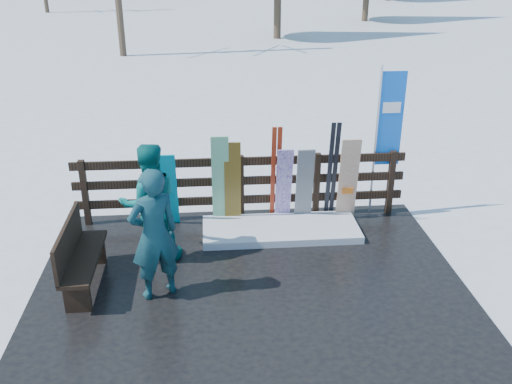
{
  "coord_description": "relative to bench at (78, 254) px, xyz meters",
  "views": [
    {
      "loc": [
        -0.5,
        -6.65,
        4.52
      ],
      "look_at": [
        0.15,
        1.0,
        1.1
      ],
      "focal_mm": 40.0,
      "sensor_mm": 36.0,
      "label": 1
    }
  ],
  "objects": [
    {
      "name": "ground",
      "position": [
        2.35,
        -0.27,
        -0.6
      ],
      "size": [
        700.0,
        700.0,
        0.0
      ],
      "primitive_type": "plane",
      "color": "white",
      "rests_on": "ground"
    },
    {
      "name": "ski_pair_a",
      "position": [
        2.92,
        1.78,
        0.34
      ],
      "size": [
        0.17,
        0.28,
        1.72
      ],
      "color": "#AE2F15",
      "rests_on": "deck"
    },
    {
      "name": "snowboard_5",
      "position": [
        4.13,
        1.71,
        0.23
      ],
      "size": [
        0.32,
        0.2,
        1.48
      ],
      "primitive_type": "cube",
      "rotation": [
        0.11,
        0.0,
        0.0
      ],
      "color": "white",
      "rests_on": "deck"
    },
    {
      "name": "snowboard_4",
      "position": [
        3.4,
        1.71,
        0.15
      ],
      "size": [
        0.29,
        0.21,
        1.33
      ],
      "primitive_type": "cube",
      "rotation": [
        0.14,
        0.0,
        0.0
      ],
      "color": "black",
      "rests_on": "deck"
    },
    {
      "name": "fence",
      "position": [
        2.35,
        1.93,
        0.14
      ],
      "size": [
        5.6,
        0.1,
        1.15
      ],
      "color": "black",
      "rests_on": "deck"
    },
    {
      "name": "snowboard_0",
      "position": [
        1.14,
        1.71,
        0.16
      ],
      "size": [
        0.29,
        0.33,
        1.34
      ],
      "primitive_type": "cube",
      "rotation": [
        0.23,
        0.0,
        0.0
      ],
      "color": "#02A0B9",
      "rests_on": "deck"
    },
    {
      "name": "snowboard_1",
      "position": [
        2.0,
        1.71,
        0.29
      ],
      "size": [
        0.28,
        0.25,
        1.61
      ],
      "primitive_type": "cube",
      "rotation": [
        0.14,
        0.0,
        0.0
      ],
      "color": "silver",
      "rests_on": "deck"
    },
    {
      "name": "bench",
      "position": [
        0.0,
        0.0,
        0.0
      ],
      "size": [
        0.41,
        1.5,
        0.97
      ],
      "color": "black",
      "rests_on": "deck"
    },
    {
      "name": "person_front",
      "position": [
        1.08,
        -0.29,
        0.41
      ],
      "size": [
        0.8,
        0.69,
        1.84
      ],
      "primitive_type": "imported",
      "rotation": [
        0.0,
        0.0,
        3.59
      ],
      "color": "#185853",
      "rests_on": "deck"
    },
    {
      "name": "person_back",
      "position": [
        0.94,
        0.71,
        0.4
      ],
      "size": [
        1.02,
        0.88,
        1.83
      ],
      "primitive_type": "imported",
      "rotation": [
        0.0,
        0.0,
        3.37
      ],
      "color": "#096865",
      "rests_on": "deck"
    },
    {
      "name": "deck",
      "position": [
        2.35,
        -0.27,
        -0.56
      ],
      "size": [
        6.0,
        5.0,
        0.08
      ],
      "primitive_type": "cube",
      "color": "black",
      "rests_on": "ground"
    },
    {
      "name": "snowboard_2",
      "position": [
        2.2,
        1.71,
        0.23
      ],
      "size": [
        0.27,
        0.21,
        1.5
      ],
      "primitive_type": "cube",
      "rotation": [
        0.12,
        0.0,
        0.0
      ],
      "color": "gold",
      "rests_on": "deck"
    },
    {
      "name": "ski_pair_b",
      "position": [
        3.87,
        1.78,
        0.37
      ],
      "size": [
        0.17,
        0.27,
        1.77
      ],
      "color": "black",
      "rests_on": "deck"
    },
    {
      "name": "snowboard_3",
      "position": [
        3.05,
        1.71,
        0.17
      ],
      "size": [
        0.26,
        0.34,
        1.37
      ],
      "primitive_type": "cube",
      "rotation": [
        0.23,
        0.0,
        0.0
      ],
      "color": "white",
      "rests_on": "deck"
    },
    {
      "name": "rental_flag",
      "position": [
        4.8,
        1.98,
        1.09
      ],
      "size": [
        0.45,
        0.04,
        2.6
      ],
      "color": "silver",
      "rests_on": "deck"
    },
    {
      "name": "snow_patch",
      "position": [
        2.96,
        1.33,
        -0.46
      ],
      "size": [
        2.55,
        1.0,
        0.12
      ],
      "primitive_type": "cube",
      "color": "white",
      "rests_on": "deck"
    }
  ]
}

